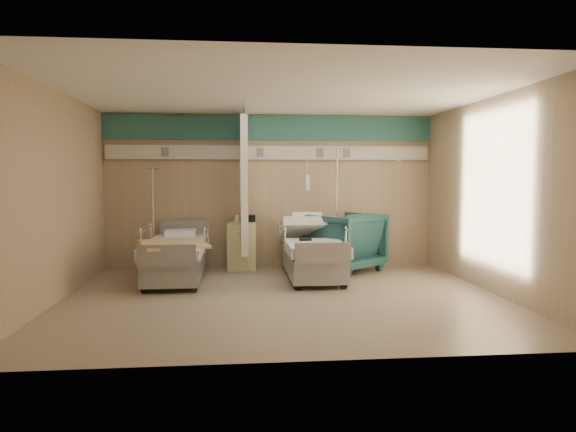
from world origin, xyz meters
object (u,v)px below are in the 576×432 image
(bed_right, at_px, (312,259))
(bedside_cabinet, at_px, (242,246))
(iv_stand_right, at_px, (336,244))
(bed_left, at_px, (176,261))
(iv_stand_left, at_px, (154,250))
(visitor_armchair, at_px, (344,241))

(bed_right, bearing_deg, bedside_cabinet, 141.95)
(bedside_cabinet, relative_size, iv_stand_right, 0.39)
(bedside_cabinet, bearing_deg, bed_right, -38.05)
(bed_left, height_order, iv_stand_right, iv_stand_right)
(bed_left, xyz_separation_m, bedside_cabinet, (1.05, 0.90, 0.11))
(bed_right, relative_size, iv_stand_right, 0.99)
(bed_left, relative_size, bedside_cabinet, 2.54)
(iv_stand_right, bearing_deg, bed_right, -124.30)
(bedside_cabinet, xyz_separation_m, iv_stand_right, (1.71, -0.08, 0.02))
(bedside_cabinet, bearing_deg, iv_stand_right, -2.84)
(bedside_cabinet, bearing_deg, iv_stand_left, -177.57)
(bed_left, distance_m, iv_stand_left, 0.96)
(bedside_cabinet, height_order, iv_stand_left, iv_stand_left)
(bed_right, bearing_deg, iv_stand_right, 55.70)
(bed_right, xyz_separation_m, bed_left, (-2.20, 0.00, 0.00))
(iv_stand_right, xyz_separation_m, iv_stand_left, (-3.24, 0.02, -0.08))
(visitor_armchair, bearing_deg, iv_stand_left, -41.90)
(bed_left, bearing_deg, bed_right, 0.00)
(bed_right, height_order, visitor_armchair, visitor_armchair)
(bedside_cabinet, relative_size, iv_stand_left, 0.47)
(visitor_armchair, xyz_separation_m, iv_stand_right, (-0.09, 0.22, -0.07))
(bedside_cabinet, height_order, iv_stand_right, iv_stand_right)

